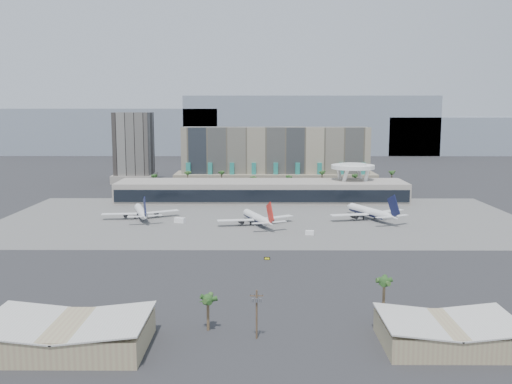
{
  "coord_description": "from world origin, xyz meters",
  "views": [
    {
      "loc": [
        -1.46,
        -225.44,
        54.18
      ],
      "look_at": [
        -2.87,
        40.0,
        15.63
      ],
      "focal_mm": 40.0,
      "sensor_mm": 36.0,
      "label": 1
    }
  ],
  "objects_px": {
    "service_vehicle_b": "(310,233)",
    "taxiway_sign": "(267,258)",
    "airliner_left": "(141,212)",
    "airliner_centre": "(257,218)",
    "service_vehicle_a": "(180,220)",
    "utility_pole": "(257,310)",
    "airliner_right": "(370,212)"
  },
  "relations": [
    {
      "from": "airliner_left",
      "to": "airliner_centre",
      "type": "bearing_deg",
      "value": -32.54
    },
    {
      "from": "airliner_centre",
      "to": "service_vehicle_a",
      "type": "height_order",
      "value": "airliner_centre"
    },
    {
      "from": "utility_pole",
      "to": "airliner_left",
      "type": "xyz_separation_m",
      "value": [
        -58.4,
        150.56,
        -3.67
      ]
    },
    {
      "from": "airliner_right",
      "to": "airliner_left",
      "type": "bearing_deg",
      "value": 154.65
    },
    {
      "from": "airliner_left",
      "to": "service_vehicle_a",
      "type": "distance_m",
      "value": 23.25
    },
    {
      "from": "utility_pole",
      "to": "airliner_right",
      "type": "xyz_separation_m",
      "value": [
        55.71,
        148.9,
        -3.34
      ]
    },
    {
      "from": "service_vehicle_b",
      "to": "airliner_left",
      "type": "bearing_deg",
      "value": 165.68
    },
    {
      "from": "taxiway_sign",
      "to": "utility_pole",
      "type": "bearing_deg",
      "value": -84.73
    },
    {
      "from": "service_vehicle_a",
      "to": "airliner_centre",
      "type": "bearing_deg",
      "value": 10.6
    },
    {
      "from": "utility_pole",
      "to": "taxiway_sign",
      "type": "distance_m",
      "value": 72.41
    },
    {
      "from": "airliner_left",
      "to": "service_vehicle_b",
      "type": "xyz_separation_m",
      "value": [
        81.05,
        -36.73,
        -2.53
      ]
    },
    {
      "from": "airliner_right",
      "to": "service_vehicle_b",
      "type": "bearing_deg",
      "value": -157.82
    },
    {
      "from": "service_vehicle_b",
      "to": "taxiway_sign",
      "type": "distance_m",
      "value": 45.99
    },
    {
      "from": "airliner_left",
      "to": "service_vehicle_b",
      "type": "distance_m",
      "value": 89.03
    },
    {
      "from": "utility_pole",
      "to": "service_vehicle_b",
      "type": "bearing_deg",
      "value": 78.74
    },
    {
      "from": "airliner_right",
      "to": "taxiway_sign",
      "type": "xyz_separation_m",
      "value": [
        -52.23,
        -76.88,
        -3.29
      ]
    },
    {
      "from": "airliner_centre",
      "to": "service_vehicle_b",
      "type": "bearing_deg",
      "value": -63.78
    },
    {
      "from": "taxiway_sign",
      "to": "service_vehicle_a",
      "type": "bearing_deg",
      "value": 129.16
    },
    {
      "from": "airliner_centre",
      "to": "service_vehicle_b",
      "type": "xyz_separation_m",
      "value": [
        23.03,
        -21.47,
        -2.49
      ]
    },
    {
      "from": "service_vehicle_a",
      "to": "service_vehicle_b",
      "type": "height_order",
      "value": "service_vehicle_a"
    },
    {
      "from": "airliner_right",
      "to": "service_vehicle_a",
      "type": "xyz_separation_m",
      "value": [
        -93.41,
        -8.67,
        -2.58
      ]
    },
    {
      "from": "utility_pole",
      "to": "taxiway_sign",
      "type": "bearing_deg",
      "value": 87.23
    },
    {
      "from": "airliner_centre",
      "to": "taxiway_sign",
      "type": "xyz_separation_m",
      "value": [
        3.86,
        -63.28,
        -2.93
      ]
    },
    {
      "from": "service_vehicle_b",
      "to": "taxiway_sign",
      "type": "height_order",
      "value": "service_vehicle_b"
    },
    {
      "from": "utility_pole",
      "to": "airliner_centre",
      "type": "xyz_separation_m",
      "value": [
        -0.38,
        135.3,
        -3.71
      ]
    },
    {
      "from": "airliner_right",
      "to": "airliner_centre",
      "type": "bearing_deg",
      "value": 169.11
    },
    {
      "from": "airliner_left",
      "to": "service_vehicle_a",
      "type": "relative_size",
      "value": 7.72
    },
    {
      "from": "airliner_centre",
      "to": "taxiway_sign",
      "type": "bearing_deg",
      "value": -107.29
    },
    {
      "from": "airliner_left",
      "to": "airliner_centre",
      "type": "height_order",
      "value": "airliner_left"
    },
    {
      "from": "airliner_left",
      "to": "utility_pole",
      "type": "bearing_deg",
      "value": -86.6
    },
    {
      "from": "service_vehicle_b",
      "to": "taxiway_sign",
      "type": "bearing_deg",
      "value": -104.58
    },
    {
      "from": "airliner_centre",
      "to": "taxiway_sign",
      "type": "height_order",
      "value": "airliner_centre"
    }
  ]
}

